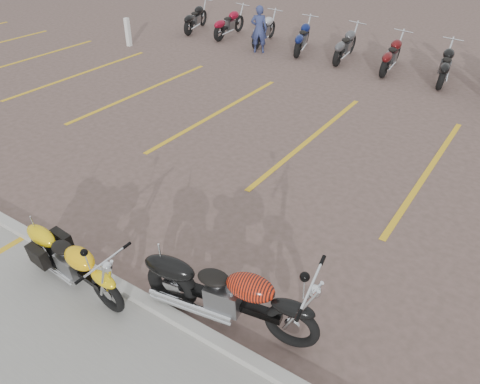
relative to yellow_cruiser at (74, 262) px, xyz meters
The scene contains 8 objects.
ground 2.40m from the yellow_cruiser, 73.49° to the left, with size 100.00×100.00×0.00m, color #725752.
curb 0.81m from the yellow_cruiser, 21.38° to the left, with size 60.00×0.18×0.12m, color #ADAAA3.
parking_stripes 6.31m from the yellow_cruiser, 83.89° to the left, with size 38.00×5.50×0.01m, color gold, non-canonical shape.
yellow_cruiser is the anchor object (origin of this frame).
flame_cruiser 2.31m from the yellow_cruiser, 16.13° to the left, with size 2.46×0.57×1.02m.
person_a 12.07m from the yellow_cruiser, 109.38° to the left, with size 0.58×0.38×1.60m, color navy.
bollard 12.60m from the yellow_cruiser, 131.90° to the left, with size 0.15×0.15×1.00m, color silver.
bg_bike_row 12.42m from the yellow_cruiser, 79.98° to the left, with size 20.81×2.09×1.10m.
Camera 1 is at (4.14, -5.12, 4.93)m, focal length 35.00 mm.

